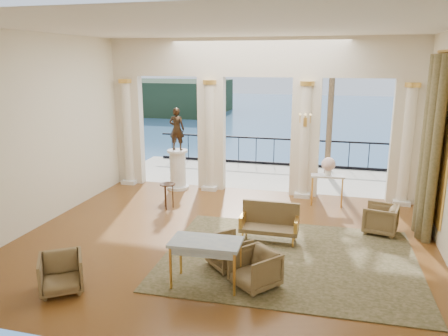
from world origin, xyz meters
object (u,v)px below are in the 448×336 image
(settee, at_px, (270,222))
(side_table, at_px, (168,187))
(armchair_c, at_px, (380,218))
(armchair_d, at_px, (230,250))
(armchair_a, at_px, (61,271))
(armchair_b, at_px, (255,267))
(pedestal, at_px, (178,170))
(game_table, at_px, (206,245))
(statue, at_px, (177,129))
(console_table, at_px, (328,180))

(settee, relative_size, side_table, 1.87)
(armchair_c, height_order, armchair_d, armchair_c)
(armchair_a, relative_size, side_table, 1.06)
(armchair_b, relative_size, armchair_d, 1.04)
(armchair_d, bearing_deg, armchair_a, 76.18)
(pedestal, bearing_deg, armchair_d, -59.06)
(armchair_b, height_order, settee, settee)
(settee, bearing_deg, side_table, 153.72)
(game_table, bearing_deg, side_table, 118.37)
(statue, bearing_deg, armchair_b, 121.61)
(game_table, bearing_deg, pedestal, 112.82)
(game_table, relative_size, pedestal, 1.03)
(armchair_d, distance_m, pedestal, 5.48)
(armchair_a, bearing_deg, armchair_c, 3.08)
(armchair_a, distance_m, armchair_b, 3.34)
(armchair_a, distance_m, pedestal, 6.31)
(armchair_a, xyz_separation_m, game_table, (2.35, 0.82, 0.39))
(game_table, xyz_separation_m, side_table, (-2.21, 3.69, -0.17))
(armchair_a, bearing_deg, armchair_b, -16.58)
(armchair_d, bearing_deg, game_table, 117.90)
(game_table, bearing_deg, settee, 68.99)
(armchair_d, bearing_deg, settee, -65.31)
(game_table, distance_m, side_table, 4.30)
(armchair_b, height_order, armchair_c, armchair_c)
(armchair_b, xyz_separation_m, settee, (-0.08, 2.10, 0.05))
(armchair_c, bearing_deg, statue, -97.99)
(armchair_a, bearing_deg, console_table, 20.12)
(console_table, bearing_deg, settee, -117.43)
(armchair_a, distance_m, side_table, 4.52)
(armchair_a, height_order, settee, settee)
(armchair_b, distance_m, armchair_d, 0.86)
(armchair_b, distance_m, side_table, 4.66)
(armchair_c, xyz_separation_m, game_table, (-3.16, -3.32, 0.39))
(game_table, bearing_deg, armchair_c, 43.97)
(armchair_d, relative_size, game_table, 0.56)
(settee, height_order, side_table, settee)
(statue, height_order, console_table, statue)
(armchair_a, relative_size, statue, 0.56)
(console_table, bearing_deg, pedestal, 169.33)
(armchair_c, relative_size, side_table, 1.08)
(settee, distance_m, side_table, 3.29)
(game_table, height_order, pedestal, pedestal)
(armchair_a, distance_m, settee, 4.39)
(armchair_b, distance_m, pedestal, 6.32)
(armchair_a, relative_size, game_table, 0.58)
(console_table, bearing_deg, armchair_d, -116.43)
(armchair_b, relative_size, side_table, 1.07)
(armchair_c, height_order, game_table, game_table)
(game_table, relative_size, side_table, 1.85)
(armchair_c, bearing_deg, armchair_a, -40.45)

